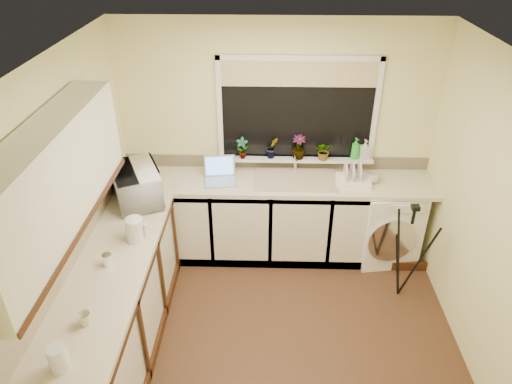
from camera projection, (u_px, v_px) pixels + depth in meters
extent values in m
plane|color=#4F321F|center=(275.00, 334.00, 4.23)|extent=(3.20, 3.20, 0.00)
plane|color=white|center=(283.00, 61.00, 2.97)|extent=(3.20, 3.20, 0.00)
plane|color=beige|center=(277.00, 139.00, 4.89)|extent=(3.20, 0.00, 3.20)
plane|color=beige|center=(71.00, 217.00, 3.64)|extent=(0.00, 3.00, 3.00)
plane|color=beige|center=(490.00, 224.00, 3.56)|extent=(0.00, 3.00, 3.00)
cube|color=silver|center=(245.00, 218.00, 5.05)|extent=(2.55, 0.60, 0.86)
cube|color=silver|center=(114.00, 321.00, 3.78)|extent=(0.54, 2.40, 0.86)
cube|color=beige|center=(276.00, 182.00, 4.81)|extent=(3.20, 0.60, 0.04)
cube|color=beige|center=(105.00, 278.00, 3.55)|extent=(0.60, 2.40, 0.04)
cube|color=silver|center=(52.00, 182.00, 2.95)|extent=(0.28, 1.90, 0.70)
cube|color=beige|center=(60.00, 252.00, 3.43)|extent=(0.02, 2.40, 0.45)
cube|color=beige|center=(276.00, 161.00, 5.01)|extent=(3.20, 0.02, 0.14)
cube|color=black|center=(297.00, 110.00, 4.70)|extent=(1.50, 0.02, 1.00)
cube|color=tan|center=(299.00, 74.00, 4.49)|extent=(1.50, 0.02, 0.25)
cube|color=white|center=(295.00, 159.00, 4.92)|extent=(1.60, 0.14, 0.03)
cube|color=tan|center=(296.00, 180.00, 4.78)|extent=(0.82, 0.46, 0.03)
cylinder|color=silver|center=(295.00, 162.00, 4.88)|extent=(0.03, 0.03, 0.24)
cube|color=white|center=(386.00, 222.00, 5.00)|extent=(0.68, 0.66, 0.85)
cube|color=#A7A8B0|center=(220.00, 182.00, 4.75)|extent=(0.34, 0.26, 0.02)
cube|color=#5CA6FB|center=(220.00, 165.00, 4.81)|extent=(0.32, 0.09, 0.22)
cylinder|color=white|center=(135.00, 230.00, 3.89)|extent=(0.15, 0.15, 0.20)
cube|color=white|center=(353.00, 181.00, 4.73)|extent=(0.37, 0.29, 0.05)
cylinder|color=silver|center=(58.00, 358.00, 2.79)|extent=(0.12, 0.12, 0.17)
cylinder|color=white|center=(107.00, 260.00, 3.63)|extent=(0.07, 0.07, 0.10)
imported|color=white|center=(137.00, 185.00, 4.39)|extent=(0.61, 0.70, 0.33)
imported|color=#999999|center=(242.00, 148.00, 4.84)|extent=(0.12, 0.08, 0.23)
imported|color=#999999|center=(272.00, 148.00, 4.85)|extent=(0.15, 0.14, 0.23)
imported|color=#999999|center=(299.00, 147.00, 4.83)|extent=(0.15, 0.15, 0.25)
imported|color=#999999|center=(324.00, 151.00, 4.82)|extent=(0.19, 0.16, 0.20)
imported|color=green|center=(355.00, 148.00, 4.84)|extent=(0.12, 0.12, 0.23)
imported|color=#999999|center=(365.00, 149.00, 4.84)|extent=(0.11, 0.12, 0.21)
imported|color=beige|center=(373.00, 178.00, 4.74)|extent=(0.15, 0.15, 0.11)
imported|color=beige|center=(84.00, 319.00, 3.11)|extent=(0.12, 0.12, 0.09)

